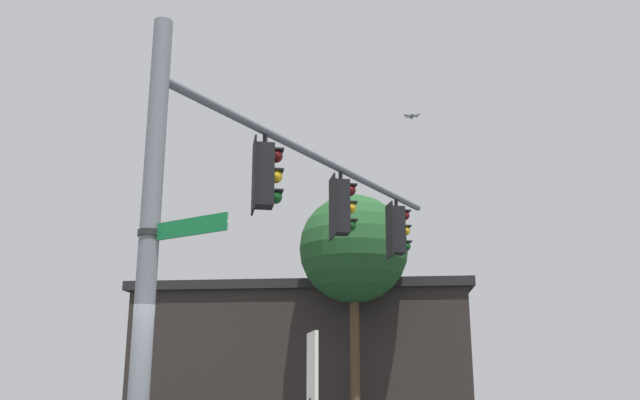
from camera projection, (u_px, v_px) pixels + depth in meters
name	position (u px, v px, depth m)	size (l,w,h in m)	color
signal_pole	(148.00, 248.00, 8.57)	(0.26, 0.26, 6.44)	slate
mast_arm	(324.00, 161.00, 12.62)	(0.15, 0.15, 8.45)	slate
traffic_light_nearest_pole	(266.00, 176.00, 10.93)	(0.54, 0.49, 1.31)	black
traffic_light_mid_inner	(342.00, 207.00, 12.92)	(0.54, 0.49, 1.31)	black
traffic_light_mid_outer	(398.00, 230.00, 14.91)	(0.54, 0.49, 1.31)	black
street_name_sign	(171.00, 230.00, 8.42)	(1.02, 1.12, 0.22)	#147238
bird_flying	(412.00, 116.00, 16.09)	(0.30, 0.39, 0.11)	gray
storefront_building	(308.00, 358.00, 24.08)	(10.48, 12.77, 4.71)	#282321
tree_by_storefront	(354.00, 250.00, 20.49)	(3.31, 3.31, 7.14)	#4C3823
historical_marker	(312.00, 398.00, 7.55)	(0.60, 0.08, 2.13)	#333333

